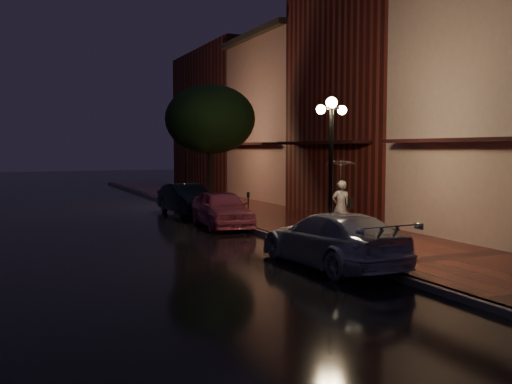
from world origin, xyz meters
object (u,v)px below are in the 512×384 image
streetlamp_far (186,156)px  navy_car (187,199)px  streetlamp_near (331,163)px  parking_meter (248,205)px  woman_with_umbrella (341,184)px  silver_car (332,239)px  street_tree (211,121)px  pink_car (222,208)px

streetlamp_far → navy_car: bearing=-107.0°
streetlamp_near → parking_meter: size_ratio=3.52×
streetlamp_far → woman_with_umbrella: bearing=-80.8°
woman_with_umbrella → navy_car: bearing=-59.5°
streetlamp_far → silver_car: bearing=-93.5°
streetlamp_near → streetlamp_far: (0.00, 14.00, 0.00)m
silver_car → parking_meter: size_ratio=3.93×
street_tree → silver_car: bearing=-95.5°
streetlamp_far → woman_with_umbrella: size_ratio=1.73×
streetlamp_near → street_tree: size_ratio=0.74×
navy_car → woman_with_umbrella: size_ratio=1.70×
streetlamp_far → navy_car: (-0.95, -3.10, -1.90)m
street_tree → parking_meter: size_ratio=4.74×
streetlamp_far → streetlamp_near: bearing=-90.0°
silver_car → woman_with_umbrella: bearing=-127.9°
parking_meter → silver_car: bearing=-72.5°
streetlamp_far → parking_meter: (-0.20, -8.47, -1.71)m
woman_with_umbrella → street_tree: bearing=-67.3°
streetlamp_near → woman_with_umbrella: size_ratio=1.73×
navy_car → woman_with_umbrella: bearing=-75.1°
streetlamp_far → street_tree: 3.44m
street_tree → pink_car: 5.94m
silver_car → woman_with_umbrella: 5.05m
streetlamp_far → pink_car: bearing=-97.1°
navy_car → woman_with_umbrella: 9.02m
streetlamp_far → street_tree: bearing=-85.1°
streetlamp_far → navy_car: 3.76m
street_tree → silver_car: (-1.21, -12.62, -3.55)m
parking_meter → streetlamp_near: bearing=-64.5°
streetlamp_near → woman_with_umbrella: streetlamp_near is taller
parking_meter → woman_with_umbrella: bearing=-33.0°
streetlamp_near → silver_car: (-0.95, -1.63, -1.90)m
pink_car → silver_car: 8.00m
pink_car → navy_car: size_ratio=0.99×
streetlamp_far → woman_with_umbrella: (1.88, -11.60, -0.80)m
streetlamp_far → parking_meter: bearing=-91.4°
streetlamp_near → street_tree: 11.12m
pink_car → streetlamp_near: bearing=-76.5°
streetlamp_far → street_tree: street_tree is taller
streetlamp_far → silver_car: streetlamp_far is taller
street_tree → woman_with_umbrella: size_ratio=2.32×
parking_meter → pink_car: bearing=155.4°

